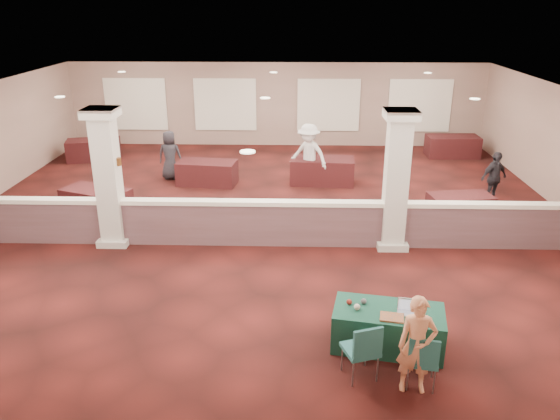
{
  "coord_description": "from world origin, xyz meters",
  "views": [
    {
      "loc": [
        0.74,
        -13.18,
        5.37
      ],
      "look_at": [
        0.42,
        -2.0,
        1.07
      ],
      "focal_mm": 35.0,
      "sensor_mm": 36.0,
      "label": 1
    }
  ],
  "objects_px": {
    "attendee_a": "(103,157)",
    "attendee_d": "(170,155)",
    "far_table_front_center": "(207,173)",
    "far_table_back_center": "(322,171)",
    "far_table_front_right": "(460,207)",
    "woman": "(417,345)",
    "far_table_back_right": "(452,146)",
    "far_table_back_left": "(94,150)",
    "attendee_c": "(494,178)",
    "attendee_b": "(308,155)",
    "conf_chair_side": "(363,348)",
    "near_table": "(388,328)",
    "conf_chair_main": "(423,357)",
    "far_table_front_left": "(97,202)"
  },
  "relations": [
    {
      "from": "attendee_a",
      "to": "attendee_d",
      "type": "xyz_separation_m",
      "value": [
        1.9,
        0.68,
        -0.11
      ]
    },
    {
      "from": "far_table_front_center",
      "to": "far_table_back_center",
      "type": "xyz_separation_m",
      "value": [
        3.58,
        0.2,
        0.03
      ]
    },
    {
      "from": "far_table_front_right",
      "to": "attendee_d",
      "type": "xyz_separation_m",
      "value": [
        -8.31,
        3.2,
        0.45
      ]
    },
    {
      "from": "attendee_a",
      "to": "far_table_front_right",
      "type": "bearing_deg",
      "value": -25.01
    },
    {
      "from": "woman",
      "to": "attendee_d",
      "type": "bearing_deg",
      "value": 122.26
    },
    {
      "from": "far_table_back_right",
      "to": "attendee_a",
      "type": "distance_m",
      "value": 12.22
    },
    {
      "from": "far_table_front_center",
      "to": "far_table_front_right",
      "type": "bearing_deg",
      "value": -20.91
    },
    {
      "from": "far_table_front_right",
      "to": "far_table_back_left",
      "type": "relative_size",
      "value": 0.88
    },
    {
      "from": "woman",
      "to": "attendee_c",
      "type": "relative_size",
      "value": 1.02
    },
    {
      "from": "attendee_d",
      "to": "attendee_b",
      "type": "bearing_deg",
      "value": 177.63
    },
    {
      "from": "far_table_front_right",
      "to": "conf_chair_side",
      "type": "bearing_deg",
      "value": -116.3
    },
    {
      "from": "near_table",
      "to": "far_table_front_center",
      "type": "height_order",
      "value": "far_table_front_center"
    },
    {
      "from": "near_table",
      "to": "attendee_c",
      "type": "bearing_deg",
      "value": 70.42
    },
    {
      "from": "near_table",
      "to": "far_table_back_right",
      "type": "relative_size",
      "value": 0.95
    },
    {
      "from": "near_table",
      "to": "far_table_back_left",
      "type": "xyz_separation_m",
      "value": [
        -8.79,
        11.13,
        0.03
      ]
    },
    {
      "from": "near_table",
      "to": "far_table_front_right",
      "type": "xyz_separation_m",
      "value": [
        2.78,
        5.77,
        -0.01
      ]
    },
    {
      "from": "near_table",
      "to": "attendee_b",
      "type": "relative_size",
      "value": 0.93
    },
    {
      "from": "far_table_front_center",
      "to": "far_table_back_left",
      "type": "relative_size",
      "value": 0.98
    },
    {
      "from": "near_table",
      "to": "far_table_back_center",
      "type": "relative_size",
      "value": 0.91
    },
    {
      "from": "conf_chair_side",
      "to": "far_table_back_center",
      "type": "height_order",
      "value": "conf_chair_side"
    },
    {
      "from": "conf_chair_main",
      "to": "attendee_b",
      "type": "relative_size",
      "value": 0.47
    },
    {
      "from": "far_table_back_center",
      "to": "attendee_a",
      "type": "height_order",
      "value": "attendee_a"
    },
    {
      "from": "attendee_d",
      "to": "conf_chair_main",
      "type": "bearing_deg",
      "value": 124.49
    },
    {
      "from": "far_table_front_center",
      "to": "attendee_c",
      "type": "distance_m",
      "value": 8.43
    },
    {
      "from": "far_table_front_left",
      "to": "far_table_back_left",
      "type": "height_order",
      "value": "far_table_back_left"
    },
    {
      "from": "woman",
      "to": "attendee_b",
      "type": "relative_size",
      "value": 0.79
    },
    {
      "from": "conf_chair_side",
      "to": "far_table_back_center",
      "type": "distance_m",
      "value": 9.55
    },
    {
      "from": "conf_chair_side",
      "to": "far_table_front_left",
      "type": "bearing_deg",
      "value": 114.37
    },
    {
      "from": "far_table_back_right",
      "to": "attendee_c",
      "type": "distance_m",
      "value": 5.02
    },
    {
      "from": "conf_chair_main",
      "to": "far_table_front_left",
      "type": "xyz_separation_m",
      "value": [
        -7.16,
        6.81,
        -0.18
      ]
    },
    {
      "from": "far_table_front_right",
      "to": "far_table_back_left",
      "type": "height_order",
      "value": "far_table_back_left"
    },
    {
      "from": "conf_chair_side",
      "to": "far_table_front_left",
      "type": "relative_size",
      "value": 0.55
    },
    {
      "from": "conf_chair_side",
      "to": "far_table_back_right",
      "type": "height_order",
      "value": "conf_chair_side"
    },
    {
      "from": "conf_chair_main",
      "to": "conf_chair_side",
      "type": "bearing_deg",
      "value": 179.31
    },
    {
      "from": "far_table_front_left",
      "to": "attendee_c",
      "type": "relative_size",
      "value": 1.19
    },
    {
      "from": "conf_chair_side",
      "to": "attendee_d",
      "type": "relative_size",
      "value": 0.62
    },
    {
      "from": "far_table_front_right",
      "to": "near_table",
      "type": "bearing_deg",
      "value": -115.69
    },
    {
      "from": "far_table_front_left",
      "to": "far_table_back_right",
      "type": "height_order",
      "value": "far_table_back_right"
    },
    {
      "from": "near_table",
      "to": "far_table_front_center",
      "type": "xyz_separation_m",
      "value": [
        -4.29,
        8.47,
        0.02
      ]
    },
    {
      "from": "far_table_back_left",
      "to": "attendee_a",
      "type": "relative_size",
      "value": 1.03
    },
    {
      "from": "far_table_back_center",
      "to": "attendee_c",
      "type": "height_order",
      "value": "attendee_c"
    },
    {
      "from": "far_table_front_left",
      "to": "attendee_c",
      "type": "bearing_deg",
      "value": 6.32
    },
    {
      "from": "far_table_back_left",
      "to": "conf_chair_side",
      "type": "bearing_deg",
      "value": -55.42
    },
    {
      "from": "far_table_back_right",
      "to": "far_table_front_right",
      "type": "bearing_deg",
      "value": -103.03
    },
    {
      "from": "attendee_a",
      "to": "attendee_c",
      "type": "bearing_deg",
      "value": -17.73
    },
    {
      "from": "near_table",
      "to": "attendee_d",
      "type": "xyz_separation_m",
      "value": [
        -5.53,
        8.97,
        0.44
      ]
    },
    {
      "from": "far_table_front_left",
      "to": "far_table_back_center",
      "type": "height_order",
      "value": "far_table_back_center"
    },
    {
      "from": "far_table_back_center",
      "to": "attendee_d",
      "type": "bearing_deg",
      "value": 176.44
    },
    {
      "from": "far_table_front_left",
      "to": "far_table_front_center",
      "type": "height_order",
      "value": "far_table_front_center"
    },
    {
      "from": "woman",
      "to": "far_table_front_right",
      "type": "bearing_deg",
      "value": 71.97
    }
  ]
}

